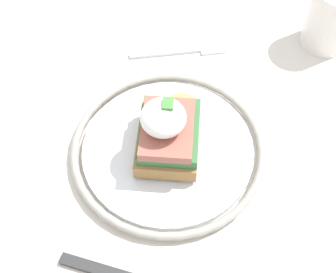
{
  "coord_description": "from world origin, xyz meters",
  "views": [
    {
      "loc": [
        0.27,
        0.01,
        1.24
      ],
      "look_at": [
        -0.04,
        -0.01,
        0.78
      ],
      "focal_mm": 50.0,
      "sensor_mm": 36.0,
      "label": 1
    }
  ],
  "objects_px": {
    "sandwich": "(167,131)",
    "plate": "(168,149)",
    "cup": "(332,17)",
    "fork": "(183,51)"
  },
  "relations": [
    {
      "from": "sandwich",
      "to": "cup",
      "type": "relative_size",
      "value": 1.39
    },
    {
      "from": "fork",
      "to": "cup",
      "type": "bearing_deg",
      "value": 100.38
    },
    {
      "from": "sandwich",
      "to": "plate",
      "type": "bearing_deg",
      "value": 116.62
    },
    {
      "from": "sandwich",
      "to": "fork",
      "type": "distance_m",
      "value": 0.18
    },
    {
      "from": "sandwich",
      "to": "fork",
      "type": "height_order",
      "value": "sandwich"
    },
    {
      "from": "cup",
      "to": "fork",
      "type": "bearing_deg",
      "value": -79.62
    },
    {
      "from": "plate",
      "to": "sandwich",
      "type": "relative_size",
      "value": 1.86
    },
    {
      "from": "sandwich",
      "to": "cup",
      "type": "xyz_separation_m",
      "value": [
        -0.21,
        0.21,
        0.0
      ]
    },
    {
      "from": "plate",
      "to": "fork",
      "type": "height_order",
      "value": "plate"
    },
    {
      "from": "cup",
      "to": "plate",
      "type": "bearing_deg",
      "value": -45.29
    }
  ]
}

